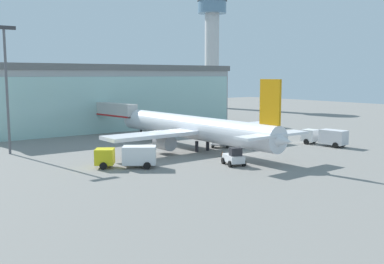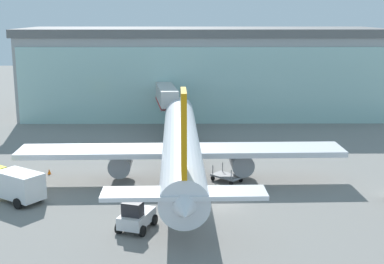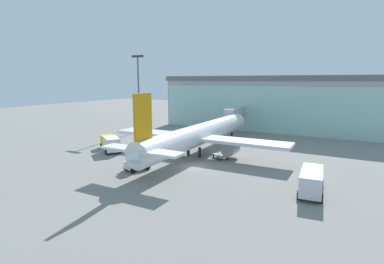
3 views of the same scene
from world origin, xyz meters
TOP-DOWN VIEW (x-y plane):
  - ground at (0.00, 0.00)m, footprint 240.00×240.00m
  - terminal_building at (-0.00, 41.06)m, footprint 54.74×16.77m
  - jet_bridge at (-5.20, 29.21)m, footprint 3.62×12.07m
  - airplane at (-3.07, 7.32)m, footprint 30.38×38.36m
  - catering_truck at (-17.64, 1.43)m, footprint 7.22×6.04m
  - baggage_cart at (1.24, 6.15)m, footprint 3.13×3.09m
  - pushback_tug at (-6.36, -5.24)m, footprint 3.04×3.62m
  - safety_cone_nose at (-2.89, 0.88)m, footprint 0.36×0.36m
  - safety_cone_wingtip at (-16.15, 8.73)m, footprint 0.36×0.36m

SIDE VIEW (x-z plane):
  - ground at x=0.00m, z-range 0.00..0.00m
  - safety_cone_nose at x=-2.89m, z-range 0.00..0.55m
  - safety_cone_wingtip at x=-16.15m, z-range 0.00..0.55m
  - baggage_cart at x=1.24m, z-range -0.25..1.25m
  - pushback_tug at x=-6.36m, z-range -0.18..2.12m
  - catering_truck at x=-17.64m, z-range 0.14..2.79m
  - airplane at x=-3.07m, z-range -2.08..8.65m
  - jet_bridge at x=-5.20m, z-range 1.65..7.72m
  - terminal_building at x=0.00m, z-range 0.00..13.33m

